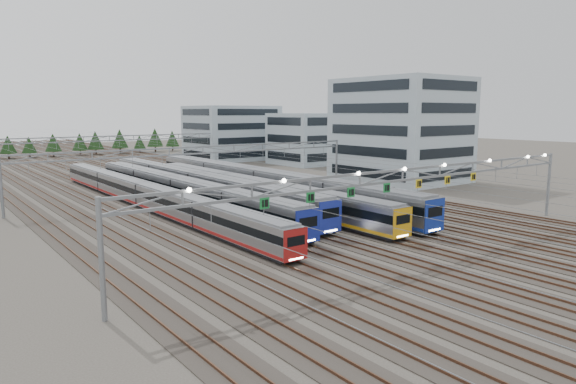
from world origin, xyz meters
TOP-DOWN VIEW (x-y plane):
  - ground at (0.00, 0.00)m, footprint 400.00×400.00m
  - track_bed at (0.00, 100.00)m, footprint 54.00×260.00m
  - train_a at (-11.25, 35.82)m, footprint 2.55×68.22m
  - train_b at (-6.75, 33.95)m, footprint 3.00×56.70m
  - train_c at (-2.25, 37.69)m, footprint 3.10×60.53m
  - train_d at (2.25, 29.29)m, footprint 2.79×55.42m
  - train_e at (6.75, 33.63)m, footprint 3.19×65.02m
  - train_f at (11.25, 41.41)m, footprint 2.67×60.70m
  - gantry_near at (-0.05, -0.12)m, footprint 56.36×0.61m
  - gantry_mid at (0.00, 40.00)m, footprint 56.36×0.36m
  - gantry_far at (0.00, 85.00)m, footprint 56.36×0.36m
  - depot_bldg_south at (39.55, 34.66)m, footprint 18.00×22.00m
  - depot_bldg_mid at (44.88, 70.29)m, footprint 14.00×16.00m
  - depot_bldg_north at (36.55, 92.99)m, footprint 22.00×18.00m
  - treeline at (2.25, 132.25)m, footprint 100.10×5.60m

SIDE VIEW (x-z plane):
  - ground at x=0.00m, z-range 0.00..0.00m
  - track_bed at x=0.00m, z-range -1.22..4.20m
  - train_a at x=-11.25m, z-range 0.25..3.57m
  - train_f at x=11.25m, z-range 0.25..3.73m
  - train_d at x=2.25m, z-range 0.25..3.88m
  - train_b at x=-6.75m, z-range 0.25..4.16m
  - train_c at x=-2.25m, z-range 0.25..4.29m
  - train_e at x=6.75m, z-range 0.25..4.41m
  - treeline at x=2.25m, z-range 0.72..7.74m
  - gantry_mid at x=0.00m, z-range 2.39..10.39m
  - gantry_far at x=0.00m, z-range 2.39..10.39m
  - depot_bldg_mid at x=44.88m, z-range 0.00..12.86m
  - gantry_near at x=-0.05m, z-range 3.05..11.13m
  - depot_bldg_north at x=36.55m, z-range 0.00..14.83m
  - depot_bldg_south at x=39.55m, z-range 0.00..19.49m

